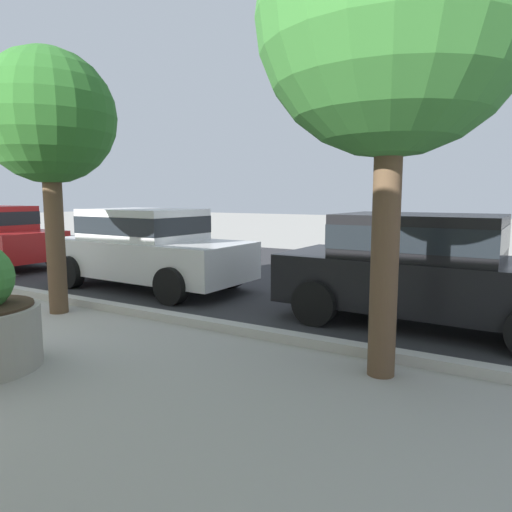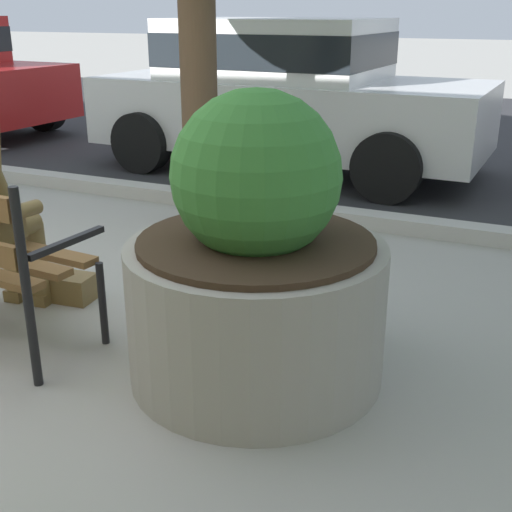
{
  "view_description": "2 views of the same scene",
  "coord_description": "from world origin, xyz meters",
  "px_view_note": "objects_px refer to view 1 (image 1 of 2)",
  "views": [
    {
      "loc": [
        6.84,
        -2.1,
        1.81
      ],
      "look_at": [
        2.9,
        4.57,
        0.8
      ],
      "focal_mm": 32.34,
      "sensor_mm": 36.0,
      "label": 1
    },
    {
      "loc": [
        3.14,
        -2.1,
        1.65
      ],
      "look_at": [
        1.97,
        0.45,
        0.6
      ],
      "focal_mm": 46.58,
      "sensor_mm": 36.0,
      "label": 2
    }
  ],
  "objects_px": {
    "street_tree_down_street": "(48,119)",
    "parked_car_white": "(147,246)",
    "street_tree_far_corner": "(393,20)",
    "parked_car_black": "(425,266)"
  },
  "relations": [
    {
      "from": "parked_car_white",
      "to": "street_tree_down_street",
      "type": "bearing_deg",
      "value": -85.14
    },
    {
      "from": "street_tree_down_street",
      "to": "parked_car_white",
      "type": "height_order",
      "value": "street_tree_down_street"
    },
    {
      "from": "parked_car_white",
      "to": "parked_car_black",
      "type": "height_order",
      "value": "same"
    },
    {
      "from": "street_tree_far_corner",
      "to": "parked_car_black",
      "type": "bearing_deg",
      "value": 90.14
    },
    {
      "from": "street_tree_down_street",
      "to": "parked_car_white",
      "type": "bearing_deg",
      "value": 94.86
    },
    {
      "from": "street_tree_far_corner",
      "to": "parked_car_white",
      "type": "xyz_separation_m",
      "value": [
        -5.23,
        2.14,
        -2.59
      ]
    },
    {
      "from": "street_tree_down_street",
      "to": "street_tree_far_corner",
      "type": "bearing_deg",
      "value": 0.35
    },
    {
      "from": "parked_car_white",
      "to": "parked_car_black",
      "type": "xyz_separation_m",
      "value": [
        5.22,
        0.0,
        0.0
      ]
    },
    {
      "from": "street_tree_far_corner",
      "to": "parked_car_black",
      "type": "distance_m",
      "value": 3.36
    },
    {
      "from": "street_tree_down_street",
      "to": "parked_car_white",
      "type": "relative_size",
      "value": 0.96
    }
  ]
}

